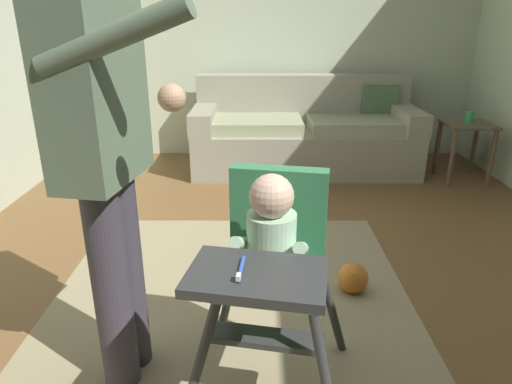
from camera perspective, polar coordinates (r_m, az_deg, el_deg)
name	(u,v)px	position (r m, az deg, el deg)	size (l,w,h in m)	color
ground	(279,293)	(2.59, 2.94, -12.48)	(5.74, 6.83, 0.10)	brown
wall_far	(269,17)	(4.80, 1.63, 21.03)	(4.94, 0.06, 2.77)	beige
area_rug	(228,342)	(2.17, -3.57, -18.21)	(1.86, 2.64, 0.01)	gray
couch	(304,134)	(4.43, 6.02, 7.20)	(2.09, 0.86, 0.86)	gray
high_chair	(272,250)	(1.61, 1.98, -7.24)	(0.70, 0.80, 0.91)	#313233
adult_standing	(105,154)	(1.66, -18.39, 4.51)	(0.51, 0.55, 1.65)	#37323C
toy_ball	(353,278)	(2.52, 11.99, -10.47)	(0.16, 0.16, 0.16)	orange
side_table	(465,139)	(4.44, 24.72, 6.08)	(0.40, 0.40, 0.52)	brown
sippy_cup	(469,117)	(4.40, 25.06, 8.47)	(0.07, 0.07, 0.10)	green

